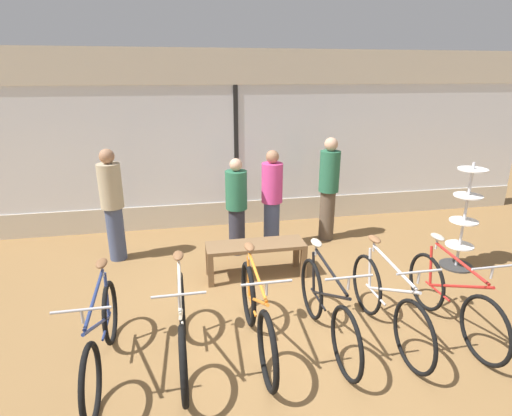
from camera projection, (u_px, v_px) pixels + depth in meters
ground_plane at (281, 327)px, 4.62m from camera, size 24.00×24.00×0.00m
shop_back_wall at (236, 139)px, 7.31m from camera, size 12.00×0.08×3.20m
bicycle_far_left at (102, 339)px, 3.81m from camera, size 0.46×1.74×1.02m
bicycle_left at (182, 327)px, 3.98m from camera, size 0.46×1.71×1.04m
bicycle_center_left at (257, 316)px, 4.14m from camera, size 0.46×1.76×1.05m
bicycle_center_right at (327, 309)px, 4.26m from camera, size 0.46×1.75×1.04m
bicycle_right at (387, 304)px, 4.35m from camera, size 0.46×1.75×1.05m
bicycle_far_right at (452, 300)px, 4.45m from camera, size 0.46×1.71×1.04m
accessory_rack at (463, 226)px, 5.86m from camera, size 0.48×0.48×1.61m
display_bench at (256, 250)px, 5.67m from camera, size 1.40×0.44×0.50m
customer_near_rack at (236, 205)px, 6.28m from camera, size 0.46×0.46×1.57m
customer_by_window at (329, 187)px, 6.80m from camera, size 0.38×0.38×1.79m
customer_mid_floor at (272, 198)px, 6.46m from camera, size 0.37×0.37×1.65m
customer_near_bench at (112, 203)px, 6.04m from camera, size 0.47×0.47×1.75m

